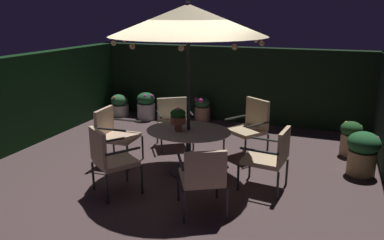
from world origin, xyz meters
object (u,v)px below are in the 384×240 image
patio_chair_southeast (174,119)px  patio_chair_northeast (271,155)px  patio_chair_southwest (109,157)px  potted_plant_right_far (202,109)px  patio_chair_east (251,124)px  patio_chair_north (203,175)px  potted_plant_left_near (119,105)px  potted_plant_back_right (146,106)px  centerpiece_planter (178,117)px  patio_chair_south (114,132)px  patio_dining_table (188,140)px  patio_umbrella (188,20)px  potted_plant_right_near (351,137)px  potted_plant_front_corner (363,152)px

patio_chair_southeast → patio_chair_northeast: bearing=-31.5°
patio_chair_southwest → potted_plant_right_far: bearing=89.7°
patio_chair_east → patio_chair_southwest: 2.78m
patio_chair_north → patio_chair_northeast: (0.71, 1.05, -0.01)m
patio_chair_northeast → potted_plant_left_near: bearing=146.2°
patio_chair_east → potted_plant_back_right: (-2.97, 1.54, -0.26)m
centerpiece_planter → patio_chair_south: (-1.25, 0.04, -0.41)m
patio_chair_northeast → patio_chair_southwest: size_ratio=0.95×
patio_chair_southeast → patio_chair_east: bearing=-0.4°
centerpiece_planter → patio_chair_northeast: size_ratio=0.40×
potted_plant_right_far → potted_plant_left_near: 2.24m
potted_plant_right_far → patio_dining_table: bearing=-75.3°
patio_chair_north → potted_plant_right_far: bearing=109.2°
patio_umbrella → patio_chair_southwest: bearing=-124.7°
potted_plant_back_right → patio_chair_east: bearing=-27.5°
patio_chair_southeast → potted_plant_right_near: bearing=11.4°
potted_plant_front_corner → potted_plant_left_near: potted_plant_front_corner is taller
patio_umbrella → patio_chair_southwest: 2.35m
potted_plant_right_far → potted_plant_left_near: potted_plant_right_far is taller
patio_chair_southwest → potted_plant_front_corner: (3.51, 2.07, -0.19)m
patio_chair_south → patio_chair_southwest: size_ratio=0.96×
patio_dining_table → patio_chair_southeast: bearing=123.4°
patio_chair_southwest → potted_plant_front_corner: patio_chair_southwest is taller
patio_chair_east → potted_plant_front_corner: 1.95m
potted_plant_back_right → patio_chair_southwest: bearing=-70.1°
patio_chair_southeast → potted_plant_front_corner: (3.48, -0.23, -0.15)m
centerpiece_planter → patio_chair_southeast: centerpiece_planter is taller
patio_umbrella → potted_plant_back_right: 4.07m
potted_plant_right_near → patio_chair_southwest: bearing=-138.4°
patio_chair_southwest → potted_plant_left_near: size_ratio=1.84×
patio_chair_east → potted_plant_right_far: patio_chair_east is taller
potted_plant_right_near → potted_plant_back_right: potted_plant_back_right is taller
patio_chair_northeast → potted_plant_right_near: 2.31m
patio_chair_south → patio_dining_table: bearing=2.3°
patio_umbrella → patio_chair_north: 2.37m
centerpiece_planter → patio_chair_southeast: 1.47m
patio_chair_east → potted_plant_back_right: 3.36m
potted_plant_left_near → patio_chair_northeast: bearing=-33.8°
patio_umbrella → centerpiece_planter: 1.52m
patio_chair_east → potted_plant_front_corner: (1.92, -0.22, -0.21)m
patio_chair_east → potted_plant_right_near: size_ratio=1.64×
patio_umbrella → patio_chair_southwest: patio_umbrella is taller
potted_plant_front_corner → potted_plant_back_right: size_ratio=1.08×
patio_dining_table → potted_plant_right_near: bearing=35.6°
patio_chair_southwest → patio_umbrella: bearing=55.3°
patio_umbrella → patio_chair_northeast: 2.38m
patio_umbrella → patio_chair_south: patio_umbrella is taller
patio_chair_east → potted_plant_right_far: bearing=131.2°
patio_dining_table → potted_plant_back_right: patio_dining_table is taller
centerpiece_planter → potted_plant_back_right: size_ratio=0.57×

